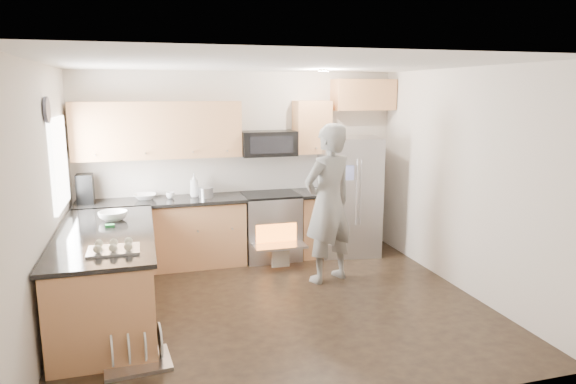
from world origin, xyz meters
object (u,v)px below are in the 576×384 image
object	(u,v)px
stove_range	(270,211)
person	(328,204)
refrigerator	(349,196)
dish_rack	(137,354)

from	to	relation	value
stove_range	person	distance (m)	1.19
stove_range	person	size ratio (longest dim) A/B	0.91
refrigerator	person	bearing A→B (deg)	-115.33
person	refrigerator	bearing A→B (deg)	-146.40
stove_range	refrigerator	world-z (taller)	stove_range
stove_range	refrigerator	bearing A→B (deg)	-4.62
stove_range	person	world-z (taller)	person
refrigerator	person	world-z (taller)	person
stove_range	refrigerator	distance (m)	1.17
stove_range	dish_rack	size ratio (longest dim) A/B	3.00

